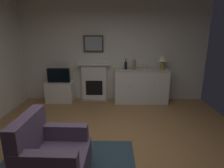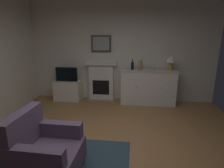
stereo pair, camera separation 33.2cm
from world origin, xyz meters
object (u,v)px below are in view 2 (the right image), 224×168
object	(u,v)px
table_lamp	(171,60)
wine_bottle	(132,66)
wine_glass_left	(146,66)
vase_decorative	(141,65)
tv_cabinet	(68,90)
framed_picture	(101,44)
sideboard_cabinet	(148,87)
fireplace_unit	(101,81)
wine_glass_center	(150,66)
armchair	(44,151)
tv_set	(67,74)
wine_glass_right	(154,65)

from	to	relation	value
table_lamp	wine_bottle	distance (m)	1.01
wine_glass_left	vase_decorative	bearing A→B (deg)	-177.82
vase_decorative	tv_cabinet	world-z (taller)	vase_decorative
framed_picture	wine_glass_left	distance (m)	1.40
framed_picture	wine_glass_left	bearing A→B (deg)	-11.95
wine_bottle	wine_glass_left	xyz separation A→B (m)	(0.37, -0.06, 0.01)
framed_picture	sideboard_cabinet	world-z (taller)	framed_picture
tv_cabinet	fireplace_unit	bearing A→B (deg)	9.45
wine_glass_center	wine_bottle	bearing A→B (deg)	174.21
sideboard_cabinet	tv_cabinet	xyz separation A→B (m)	(-2.31, 0.02, -0.19)
wine_glass_left	armchair	distance (m)	3.33
sideboard_cabinet	tv_cabinet	size ratio (longest dim) A/B	2.00
tv_cabinet	tv_set	size ratio (longest dim) A/B	1.21
wine_glass_center	wine_glass_right	xyz separation A→B (m)	(0.11, 0.06, 0.00)
wine_glass_left	wine_bottle	bearing A→B (deg)	171.03
framed_picture	armchair	world-z (taller)	framed_picture
fireplace_unit	vase_decorative	bearing A→B (deg)	-11.53
wine_bottle	wine_glass_center	size ratio (longest dim) A/B	1.76
framed_picture	wine_glass_center	distance (m)	1.50
wine_glass_right	tv_set	distance (m)	2.47
table_lamp	wine_glass_center	xyz separation A→B (m)	(-0.52, -0.03, -0.16)
table_lamp	tv_set	bearing A→B (deg)	-179.84
tv_cabinet	wine_glass_right	bearing A→B (deg)	0.28
wine_bottle	vase_decorative	size ratio (longest dim) A/B	1.03
fireplace_unit	sideboard_cabinet	size ratio (longest dim) A/B	0.73
framed_picture	wine_glass_left	world-z (taller)	framed_picture
wine_glass_left	wine_glass_center	size ratio (longest dim) A/B	1.00
framed_picture	wine_glass_left	size ratio (longest dim) A/B	3.33
wine_bottle	framed_picture	bearing A→B (deg)	166.85
wine_glass_right	armchair	xyz separation A→B (m)	(-1.70, -2.97, -0.69)
wine_glass_right	vase_decorative	size ratio (longest dim) A/B	0.59
sideboard_cabinet	wine_glass_left	bearing A→B (deg)	-148.86
wine_glass_center	table_lamp	bearing A→B (deg)	3.82
wine_glass_center	framed_picture	bearing A→B (deg)	169.37
table_lamp	tv_cabinet	xyz separation A→B (m)	(-2.87, 0.01, -0.94)
fireplace_unit	framed_picture	world-z (taller)	framed_picture
framed_picture	wine_glass_center	xyz separation A→B (m)	(1.37, -0.26, -0.56)
wine_bottle	wine_glass_right	size ratio (longest dim) A/B	1.76
wine_glass_center	vase_decorative	bearing A→B (deg)	-176.63
fireplace_unit	wine_glass_right	bearing A→B (deg)	-5.79
wine_glass_left	tv_set	world-z (taller)	wine_glass_left
wine_glass_right	fireplace_unit	bearing A→B (deg)	174.21
sideboard_cabinet	wine_glass_center	distance (m)	0.60
wine_glass_center	tv_cabinet	bearing A→B (deg)	178.78
tv_cabinet	wine_glass_left	bearing A→B (deg)	-1.52
framed_picture	tv_set	distance (m)	1.32
tv_cabinet	framed_picture	bearing A→B (deg)	12.01
fireplace_unit	tv_set	xyz separation A→B (m)	(-0.97, -0.19, 0.23)
fireplace_unit	tv_set	bearing A→B (deg)	-169.23
framed_picture	wine_bottle	xyz separation A→B (m)	(0.89, -0.21, -0.57)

